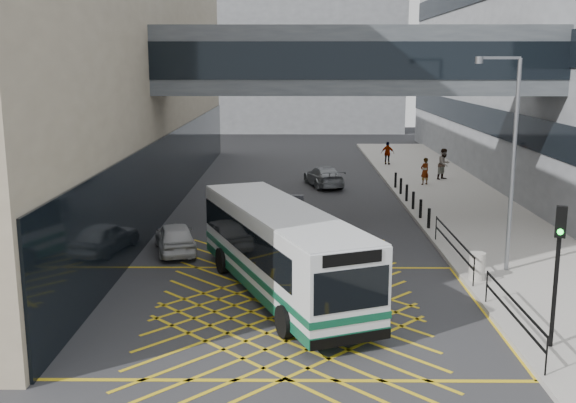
{
  "coord_description": "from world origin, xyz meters",
  "views": [
    {
      "loc": [
        0.18,
        -19.3,
        7.41
      ],
      "look_at": [
        0.0,
        4.0,
        2.6
      ],
      "focal_mm": 42.0,
      "sensor_mm": 36.0,
      "label": 1
    }
  ],
  "objects_px": {
    "car_white": "(175,237)",
    "pedestrian_a": "(425,171)",
    "car_dark": "(286,210)",
    "bus": "(280,249)",
    "traffic_light": "(558,256)",
    "pedestrian_b": "(444,164)",
    "car_silver": "(324,176)",
    "pedestrian_c": "(388,153)",
    "litter_bin": "(477,266)",
    "street_lamp": "(509,152)"
  },
  "relations": [
    {
      "from": "car_silver",
      "to": "street_lamp",
      "type": "height_order",
      "value": "street_lamp"
    },
    {
      "from": "street_lamp",
      "to": "pedestrian_a",
      "type": "relative_size",
      "value": 4.58
    },
    {
      "from": "bus",
      "to": "car_white",
      "type": "xyz_separation_m",
      "value": [
        -4.26,
        4.88,
        -0.9
      ]
    },
    {
      "from": "street_lamp",
      "to": "pedestrian_b",
      "type": "relative_size",
      "value": 3.82
    },
    {
      "from": "pedestrian_b",
      "to": "car_white",
      "type": "bearing_deg",
      "value": -171.2
    },
    {
      "from": "traffic_light",
      "to": "pedestrian_a",
      "type": "xyz_separation_m",
      "value": [
        1.28,
        23.91,
        -1.64
      ]
    },
    {
      "from": "car_dark",
      "to": "litter_bin",
      "type": "xyz_separation_m",
      "value": [
        6.6,
        -8.17,
        -0.14
      ]
    },
    {
      "from": "bus",
      "to": "litter_bin",
      "type": "bearing_deg",
      "value": -13.02
    },
    {
      "from": "pedestrian_c",
      "to": "pedestrian_b",
      "type": "bearing_deg",
      "value": 128.4
    },
    {
      "from": "bus",
      "to": "car_dark",
      "type": "distance_m",
      "value": 9.24
    },
    {
      "from": "car_silver",
      "to": "pedestrian_a",
      "type": "distance_m",
      "value": 6.12
    },
    {
      "from": "pedestrian_a",
      "to": "pedestrian_c",
      "type": "bearing_deg",
      "value": -112.7
    },
    {
      "from": "car_dark",
      "to": "bus",
      "type": "bearing_deg",
      "value": 91.21
    },
    {
      "from": "car_white",
      "to": "car_silver",
      "type": "bearing_deg",
      "value": -128.94
    },
    {
      "from": "car_silver",
      "to": "traffic_light",
      "type": "height_order",
      "value": "traffic_light"
    },
    {
      "from": "pedestrian_a",
      "to": "car_white",
      "type": "bearing_deg",
      "value": 18.34
    },
    {
      "from": "litter_bin",
      "to": "pedestrian_b",
      "type": "distance_m",
      "value": 20.45
    },
    {
      "from": "car_white",
      "to": "pedestrian_c",
      "type": "height_order",
      "value": "pedestrian_c"
    },
    {
      "from": "pedestrian_b",
      "to": "litter_bin",
      "type": "bearing_deg",
      "value": -139.36
    },
    {
      "from": "litter_bin",
      "to": "pedestrian_c",
      "type": "height_order",
      "value": "pedestrian_c"
    },
    {
      "from": "traffic_light",
      "to": "pedestrian_b",
      "type": "relative_size",
      "value": 1.94
    },
    {
      "from": "car_dark",
      "to": "pedestrian_a",
      "type": "bearing_deg",
      "value": -127.59
    },
    {
      "from": "car_dark",
      "to": "pedestrian_a",
      "type": "xyz_separation_m",
      "value": [
        8.31,
        10.13,
        0.21
      ]
    },
    {
      "from": "bus",
      "to": "pedestrian_b",
      "type": "xyz_separation_m",
      "value": [
        9.97,
        21.21,
        -0.39
      ]
    },
    {
      "from": "traffic_light",
      "to": "pedestrian_b",
      "type": "distance_m",
      "value": 25.99
    },
    {
      "from": "bus",
      "to": "car_silver",
      "type": "relative_size",
      "value": 2.45
    },
    {
      "from": "car_white",
      "to": "pedestrian_b",
      "type": "bearing_deg",
      "value": -145.94
    },
    {
      "from": "car_silver",
      "to": "pedestrian_a",
      "type": "bearing_deg",
      "value": 164.73
    },
    {
      "from": "car_white",
      "to": "pedestrian_a",
      "type": "height_order",
      "value": "pedestrian_a"
    },
    {
      "from": "pedestrian_b",
      "to": "car_dark",
      "type": "bearing_deg",
      "value": -169.58
    },
    {
      "from": "car_silver",
      "to": "street_lamp",
      "type": "xyz_separation_m",
      "value": [
        5.58,
        -17.46,
        3.76
      ]
    },
    {
      "from": "car_white",
      "to": "car_silver",
      "type": "distance_m",
      "value": 16.07
    },
    {
      "from": "car_white",
      "to": "car_silver",
      "type": "height_order",
      "value": "car_silver"
    },
    {
      "from": "car_white",
      "to": "pedestrian_a",
      "type": "distance_m",
      "value": 19.21
    },
    {
      "from": "bus",
      "to": "traffic_light",
      "type": "height_order",
      "value": "traffic_light"
    },
    {
      "from": "litter_bin",
      "to": "pedestrian_b",
      "type": "bearing_deg",
      "value": 80.78
    },
    {
      "from": "bus",
      "to": "car_dark",
      "type": "bearing_deg",
      "value": 67.65
    },
    {
      "from": "car_dark",
      "to": "pedestrian_b",
      "type": "relative_size",
      "value": 2.51
    },
    {
      "from": "car_white",
      "to": "car_dark",
      "type": "distance_m",
      "value": 6.13
    },
    {
      "from": "bus",
      "to": "litter_bin",
      "type": "relative_size",
      "value": 10.96
    },
    {
      "from": "pedestrian_c",
      "to": "car_white",
      "type": "bearing_deg",
      "value": 78.47
    },
    {
      "from": "litter_bin",
      "to": "street_lamp",
      "type": "bearing_deg",
      "value": 42.16
    },
    {
      "from": "bus",
      "to": "car_white",
      "type": "distance_m",
      "value": 6.54
    },
    {
      "from": "bus",
      "to": "traffic_light",
      "type": "xyz_separation_m",
      "value": [
        7.12,
        -4.58,
        1.09
      ]
    },
    {
      "from": "car_white",
      "to": "pedestrian_b",
      "type": "height_order",
      "value": "pedestrian_b"
    },
    {
      "from": "car_white",
      "to": "pedestrian_b",
      "type": "relative_size",
      "value": 2.01
    },
    {
      "from": "pedestrian_c",
      "to": "pedestrian_a",
      "type": "bearing_deg",
      "value": 113.21
    },
    {
      "from": "pedestrian_c",
      "to": "car_dark",
      "type": "bearing_deg",
      "value": 84.04
    },
    {
      "from": "car_white",
      "to": "traffic_light",
      "type": "height_order",
      "value": "traffic_light"
    },
    {
      "from": "street_lamp",
      "to": "pedestrian_c",
      "type": "height_order",
      "value": "street_lamp"
    }
  ]
}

